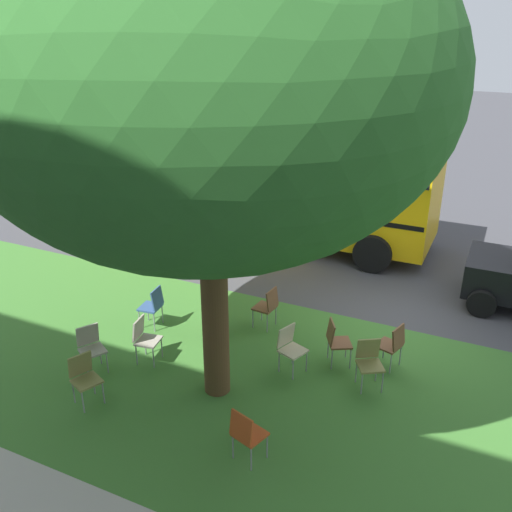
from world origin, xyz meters
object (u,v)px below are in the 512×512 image
at_px(street_tree, 207,81).
at_px(chair_6, 369,360).
at_px(chair_1, 91,345).
at_px(chair_4, 246,432).
at_px(chair_0, 215,308).
at_px(chair_2, 392,343).
at_px(chair_5, 268,305).
at_px(chair_7, 153,304).
at_px(chair_8, 336,339).
at_px(chair_10, 84,375).
at_px(chair_3, 290,346).
at_px(school_bus, 249,173).
at_px(chair_9, 144,337).

distance_m(street_tree, chair_6, 5.30).
bearing_deg(chair_1, street_tree, -169.20).
bearing_deg(chair_6, chair_4, 66.03).
relative_size(chair_0, chair_4, 1.00).
height_order(chair_2, chair_6, same).
bearing_deg(chair_5, chair_2, 172.23).
distance_m(chair_7, chair_8, 3.80).
relative_size(chair_6, chair_10, 1.00).
relative_size(chair_3, chair_5, 1.00).
distance_m(street_tree, chair_1, 5.18).
height_order(street_tree, chair_0, street_tree).
xyz_separation_m(chair_1, chair_10, (-0.51, 0.76, 0.00)).
bearing_deg(chair_1, chair_8, -152.42).
xyz_separation_m(chair_4, chair_8, (-0.40, -2.90, 0.00)).
relative_size(chair_2, chair_8, 1.00).
height_order(chair_5, chair_10, same).
distance_m(chair_4, chair_5, 3.78).
distance_m(chair_0, chair_1, 2.53).
xyz_separation_m(chair_6, chair_8, (0.71, -0.39, 0.00)).
xyz_separation_m(chair_1, chair_2, (-4.87, -2.35, 0.00)).
distance_m(chair_4, school_bus, 9.39).
height_order(chair_1, chair_4, same).
height_order(chair_7, chair_10, same).
bearing_deg(chair_6, chair_8, -28.42).
relative_size(chair_5, chair_10, 1.00).
relative_size(chair_0, chair_7, 1.00).
distance_m(chair_0, chair_2, 3.52).
relative_size(chair_2, school_bus, 0.08).
height_order(street_tree, chair_9, street_tree).
bearing_deg(chair_0, chair_6, 171.83).
distance_m(chair_0, chair_9, 1.62).
xyz_separation_m(chair_8, chair_10, (3.41, 2.81, 0.00)).
relative_size(chair_7, chair_8, 1.00).
xyz_separation_m(street_tree, chair_10, (1.81, 1.20, -4.61)).
xyz_separation_m(chair_0, chair_10, (0.86, 2.89, 0.00)).
distance_m(chair_2, chair_8, 1.00).
height_order(chair_6, chair_9, same).
xyz_separation_m(chair_0, chair_6, (-3.27, 0.47, 0.00)).
height_order(chair_8, chair_9, same).
relative_size(chair_8, chair_9, 1.00).
distance_m(chair_6, chair_10, 4.78).
distance_m(chair_5, chair_7, 2.33).
relative_size(chair_0, chair_1, 1.00).
xyz_separation_m(chair_2, chair_7, (4.74, 0.61, 0.00)).
relative_size(street_tree, chair_5, 8.71).
bearing_deg(chair_8, chair_10, 39.48).
bearing_deg(chair_0, chair_5, -146.90).
height_order(chair_3, school_bus, school_bus).
xyz_separation_m(chair_5, chair_6, (-2.37, 1.05, 0.00)).
xyz_separation_m(chair_9, chair_10, (0.19, 1.41, 0.00)).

